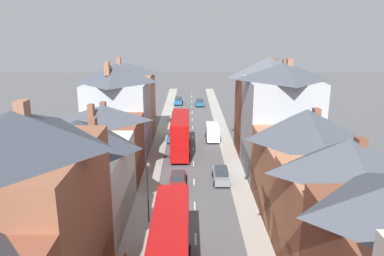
# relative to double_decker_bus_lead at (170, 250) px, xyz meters

# --- Properties ---
(pavement_left) EXTENTS (2.20, 104.00, 0.14)m
(pavement_left) POSITION_rel_double_decker_bus_lead_xyz_m (-3.29, 31.88, -2.75)
(pavement_left) COLOR #A8A399
(pavement_left) RESTS_ON ground
(pavement_right) EXTENTS (2.20, 104.00, 0.14)m
(pavement_right) POSITION_rel_double_decker_bus_lead_xyz_m (6.91, 31.88, -2.75)
(pavement_right) COLOR #A8A399
(pavement_right) RESTS_ON ground
(centre_line_dashes) EXTENTS (0.14, 97.80, 0.01)m
(centre_line_dashes) POSITION_rel_double_decker_bus_lead_xyz_m (1.81, 29.88, -2.81)
(centre_line_dashes) COLOR silver
(centre_line_dashes) RESTS_ON ground
(terrace_row_left) EXTENTS (8.00, 56.55, 13.42)m
(terrace_row_left) POSITION_rel_double_decker_bus_lead_xyz_m (-8.38, 10.98, 2.90)
(terrace_row_left) COLOR brown
(terrace_row_left) RESTS_ON ground
(terrace_row_right) EXTENTS (8.00, 51.89, 13.84)m
(terrace_row_right) POSITION_rel_double_decker_bus_lead_xyz_m (11.99, 7.05, 3.05)
(terrace_row_right) COLOR beige
(terrace_row_right) RESTS_ON ground
(double_decker_bus_lead) EXTENTS (2.74, 10.80, 5.30)m
(double_decker_bus_lead) POSITION_rel_double_decker_bus_lead_xyz_m (0.00, 0.00, 0.00)
(double_decker_bus_lead) COLOR #B70F0F
(double_decker_bus_lead) RESTS_ON ground
(double_decker_bus_mid_street) EXTENTS (2.74, 10.80, 5.30)m
(double_decker_bus_mid_street) POSITION_rel_double_decker_bus_lead_xyz_m (0.00, 28.25, 0.00)
(double_decker_bus_mid_street) COLOR #B70F0F
(double_decker_bus_mid_street) RESTS_ON ground
(car_near_blue) EXTENTS (1.90, 4.53, 1.66)m
(car_near_blue) POSITION_rel_double_decker_bus_lead_xyz_m (0.01, 49.25, -1.98)
(car_near_blue) COLOR silver
(car_near_blue) RESTS_ON ground
(car_parked_left_a) EXTENTS (1.90, 4.59, 1.69)m
(car_parked_left_a) POSITION_rel_double_decker_bus_lead_xyz_m (4.91, 17.98, -1.97)
(car_parked_left_a) COLOR gray
(car_parked_left_a) RESTS_ON ground
(car_parked_right_a) EXTENTS (1.90, 4.28, 1.60)m
(car_parked_right_a) POSITION_rel_double_decker_bus_lead_xyz_m (0.01, 16.79, -2.01)
(car_parked_right_a) COLOR maroon
(car_parked_right_a) RESTS_ON ground
(car_mid_black) EXTENTS (1.90, 4.55, 1.68)m
(car_mid_black) POSITION_rel_double_decker_bus_lead_xyz_m (-1.29, 34.03, -1.97)
(car_mid_black) COLOR #236093
(car_mid_black) RESTS_ON ground
(car_parked_left_b) EXTENTS (1.90, 4.54, 1.66)m
(car_parked_left_b) POSITION_rel_double_decker_bus_lead_xyz_m (-1.29, 62.62, -1.98)
(car_parked_left_b) COLOR #236093
(car_parked_left_b) RESTS_ON ground
(car_mid_white) EXTENTS (1.90, 4.43, 1.61)m
(car_mid_white) POSITION_rel_double_decker_bus_lead_xyz_m (-1.29, 47.38, -2.00)
(car_mid_white) COLOR #144728
(car_mid_white) RESTS_ON ground
(car_far_grey) EXTENTS (1.90, 3.87, 1.62)m
(car_far_grey) POSITION_rel_double_decker_bus_lead_xyz_m (3.61, 60.54, -2.00)
(car_far_grey) COLOR #236093
(car_far_grey) RESTS_ON ground
(car_parked_right_b) EXTENTS (1.90, 4.51, 1.59)m
(car_parked_right_b) POSITION_rel_double_decker_bus_lead_xyz_m (0.01, 43.28, -2.01)
(car_parked_right_b) COLOR #4C515B
(car_parked_right_b) RESTS_ON ground
(delivery_van) EXTENTS (2.20, 5.20, 2.41)m
(delivery_van) POSITION_rel_double_decker_bus_lead_xyz_m (4.91, 34.44, -1.48)
(delivery_van) COLOR white
(delivery_van) RESTS_ON ground
(street_lamp) EXTENTS (0.20, 1.12, 5.50)m
(street_lamp) POSITION_rel_double_decker_bus_lead_xyz_m (-2.44, 8.72, 0.43)
(street_lamp) COLOR black
(street_lamp) RESTS_ON ground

